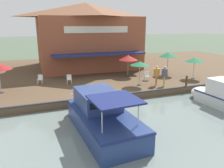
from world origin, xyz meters
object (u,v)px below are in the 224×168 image
at_px(cafe_chair_under_first_umbrella, 40,79).
at_px(motorboat_distant_upstream, 99,114).
at_px(waterfront_restaurant, 87,35).
at_px(patio_umbrella_back_row, 140,64).
at_px(person_at_quay_edge, 157,73).
at_px(patio_umbrella_far_corner, 128,58).
at_px(mooring_post, 187,81).
at_px(patio_umbrella_by_entrance, 195,60).
at_px(cafe_chair_beside_entrance, 69,79).
at_px(cafe_chair_facing_river, 147,75).
at_px(patio_umbrella_near_quay_edge, 168,55).
at_px(person_near_entrance, 165,74).

bearing_deg(cafe_chair_under_first_umbrella, motorboat_distant_upstream, 16.23).
bearing_deg(waterfront_restaurant, patio_umbrella_back_row, 10.76).
bearing_deg(person_at_quay_edge, patio_umbrella_far_corner, -168.31).
relative_size(cafe_chair_under_first_umbrella, mooring_post, 0.87).
distance_m(patio_umbrella_by_entrance, cafe_chair_beside_entrance, 12.58).
xyz_separation_m(patio_umbrella_far_corner, cafe_chair_under_first_umbrella, (-0.05, -8.95, -1.50)).
relative_size(patio_umbrella_far_corner, cafe_chair_beside_entrance, 2.67).
relative_size(cafe_chair_under_first_umbrella, cafe_chair_beside_entrance, 1.00).
height_order(cafe_chair_facing_river, cafe_chair_under_first_umbrella, same).
xyz_separation_m(cafe_chair_facing_river, mooring_post, (3.22, 2.23, 0.02)).
height_order(patio_umbrella_by_entrance, patio_umbrella_near_quay_edge, patio_umbrella_near_quay_edge).
distance_m(patio_umbrella_back_row, cafe_chair_facing_river, 2.58).
bearing_deg(patio_umbrella_back_row, waterfront_restaurant, -169.24).
bearing_deg(motorboat_distant_upstream, waterfront_restaurant, 168.01).
bearing_deg(waterfront_restaurant, cafe_chair_beside_entrance, -25.13).
xyz_separation_m(patio_umbrella_back_row, motorboat_distant_upstream, (5.85, -5.62, -1.66)).
bearing_deg(mooring_post, person_near_entrance, -112.75).
xyz_separation_m(cafe_chair_facing_river, person_near_entrance, (2.45, 0.40, 0.68)).
relative_size(patio_umbrella_far_corner, patio_umbrella_near_quay_edge, 0.91).
relative_size(patio_umbrella_by_entrance, cafe_chair_facing_river, 2.58).
bearing_deg(patio_umbrella_far_corner, patio_umbrella_by_entrance, 60.84).
xyz_separation_m(cafe_chair_under_first_umbrella, cafe_chair_beside_entrance, (0.96, 2.53, 0.00)).
xyz_separation_m(cafe_chair_under_first_umbrella, person_at_quay_edge, (4.30, 9.83, 0.67)).
bearing_deg(patio_umbrella_by_entrance, person_at_quay_edge, -78.83).
bearing_deg(patio_umbrella_near_quay_edge, patio_umbrella_back_row, -60.05).
height_order(patio_umbrella_near_quay_edge, motorboat_distant_upstream, patio_umbrella_near_quay_edge).
distance_m(cafe_chair_beside_entrance, person_at_quay_edge, 8.05).
height_order(patio_umbrella_far_corner, mooring_post, patio_umbrella_far_corner).
bearing_deg(motorboat_distant_upstream, person_at_quay_edge, 126.85).
relative_size(patio_umbrella_near_quay_edge, person_near_entrance, 1.38).
distance_m(patio_umbrella_far_corner, cafe_chair_under_first_umbrella, 9.08).
bearing_deg(patio_umbrella_by_entrance, person_near_entrance, -71.92).
distance_m(cafe_chair_under_first_umbrella, cafe_chair_beside_entrance, 2.71).
distance_m(patio_umbrella_near_quay_edge, cafe_chair_under_first_umbrella, 13.47).
bearing_deg(person_near_entrance, cafe_chair_beside_entrance, -115.96).
xyz_separation_m(person_at_quay_edge, motorboat_distant_upstream, (5.28, -7.04, -0.81)).
height_order(cafe_chair_under_first_umbrella, person_at_quay_edge, person_at_quay_edge).
bearing_deg(waterfront_restaurant, patio_umbrella_by_entrance, 38.97).
relative_size(patio_umbrella_near_quay_edge, mooring_post, 2.57).
xyz_separation_m(patio_umbrella_near_quay_edge, person_near_entrance, (3.88, -2.97, -1.06)).
xyz_separation_m(patio_umbrella_near_quay_edge, cafe_chair_facing_river, (1.43, -3.37, -1.74)).
bearing_deg(cafe_chair_facing_river, patio_umbrella_far_corner, -156.13).
bearing_deg(person_near_entrance, patio_umbrella_near_quay_edge, 142.60).
relative_size(patio_umbrella_by_entrance, cafe_chair_beside_entrance, 2.58).
height_order(patio_umbrella_back_row, cafe_chair_under_first_umbrella, patio_umbrella_back_row).
distance_m(waterfront_restaurant, patio_umbrella_by_entrance, 13.63).
distance_m(patio_umbrella_by_entrance, person_near_entrance, 4.75).
height_order(waterfront_restaurant, person_near_entrance, waterfront_restaurant).
distance_m(patio_umbrella_near_quay_edge, person_near_entrance, 5.00).
distance_m(patio_umbrella_far_corner, patio_umbrella_back_row, 3.71).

